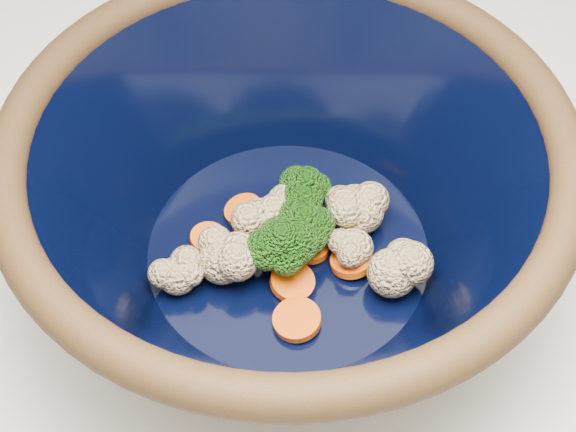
# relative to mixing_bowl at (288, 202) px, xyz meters

# --- Properties ---
(mixing_bowl) EXTENTS (0.39, 0.39, 0.16)m
(mixing_bowl) POSITION_rel_mixing_bowl_xyz_m (0.00, 0.00, 0.00)
(mixing_bowl) COLOR black
(mixing_bowl) RESTS_ON counter
(vegetable_pile) EXTENTS (0.17, 0.13, 0.05)m
(vegetable_pile) POSITION_rel_mixing_bowl_xyz_m (0.01, -0.00, -0.03)
(vegetable_pile) COLOR #608442
(vegetable_pile) RESTS_ON mixing_bowl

